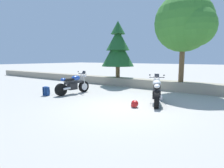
% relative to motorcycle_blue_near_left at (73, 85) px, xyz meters
% --- Properties ---
extents(ground_plane, '(120.00, 120.00, 0.00)m').
position_rel_motorcycle_blue_near_left_xyz_m(ground_plane, '(3.55, -0.81, -0.49)').
color(ground_plane, '#A3A099').
extents(stone_wall, '(36.00, 0.80, 0.55)m').
position_rel_motorcycle_blue_near_left_xyz_m(stone_wall, '(3.55, 3.99, -0.21)').
color(stone_wall, gray).
rests_on(stone_wall, ground).
extents(motorcycle_blue_near_left, '(0.67, 2.06, 1.18)m').
position_rel_motorcycle_blue_near_left_xyz_m(motorcycle_blue_near_left, '(0.00, 0.00, 0.00)').
color(motorcycle_blue_near_left, black).
rests_on(motorcycle_blue_near_left, ground).
extents(motorcycle_white_centre, '(1.01, 1.97, 1.18)m').
position_rel_motorcycle_blue_near_left_xyz_m(motorcycle_white_centre, '(4.39, 0.44, 0.00)').
color(motorcycle_white_centre, black).
rests_on(motorcycle_white_centre, ground).
extents(rider_backpack, '(0.33, 0.29, 0.47)m').
position_rel_motorcycle_blue_near_left_xyz_m(rider_backpack, '(-0.80, -1.09, -0.24)').
color(rider_backpack, navy).
rests_on(rider_backpack, ground).
extents(rider_helmet, '(0.28, 0.28, 0.28)m').
position_rel_motorcycle_blue_near_left_xyz_m(rider_helmet, '(3.94, -0.63, -0.35)').
color(rider_helmet, '#B21919').
rests_on(rider_helmet, ground).
extents(pine_tree_far_left, '(2.22, 2.22, 3.81)m').
position_rel_motorcycle_blue_near_left_xyz_m(pine_tree_far_left, '(0.18, 4.03, 2.11)').
color(pine_tree_far_left, brown).
rests_on(pine_tree_far_left, stone_wall).
extents(leafy_tree_mid_left, '(3.28, 3.12, 4.78)m').
position_rel_motorcycle_blue_near_left_xyz_m(leafy_tree_mid_left, '(4.60, 3.87, 3.20)').
color(leafy_tree_mid_left, brown).
rests_on(leafy_tree_mid_left, stone_wall).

